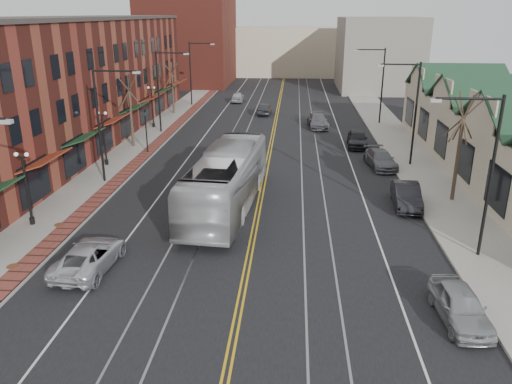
% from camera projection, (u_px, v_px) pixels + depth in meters
% --- Properties ---
extents(ground, '(160.00, 160.00, 0.00)m').
position_uv_depth(ground, '(238.00, 315.00, 20.36)').
color(ground, black).
rests_on(ground, ground).
extents(sidewalk_left, '(4.00, 120.00, 0.15)m').
position_uv_depth(sidewalk_left, '(117.00, 166.00, 39.96)').
color(sidewalk_left, gray).
rests_on(sidewalk_left, ground).
extents(sidewalk_right, '(4.00, 120.00, 0.15)m').
position_uv_depth(sidewalk_right, '(422.00, 172.00, 38.23)').
color(sidewalk_right, gray).
rests_on(sidewalk_right, ground).
extents(building_left, '(10.00, 50.00, 11.00)m').
position_uv_depth(building_left, '(62.00, 84.00, 45.19)').
color(building_left, maroon).
rests_on(building_left, ground).
extents(building_right, '(8.00, 36.00, 4.60)m').
position_uv_depth(building_right, '(508.00, 146.00, 37.04)').
color(building_right, tan).
rests_on(building_right, ground).
extents(backdrop_left, '(14.00, 18.00, 14.00)m').
position_uv_depth(backdrop_left, '(189.00, 42.00, 84.80)').
color(backdrop_left, maroon).
rests_on(backdrop_left, ground).
extents(backdrop_mid, '(22.00, 14.00, 9.00)m').
position_uv_depth(backdrop_mid, '(285.00, 51.00, 98.57)').
color(backdrop_mid, tan).
rests_on(backdrop_mid, ground).
extents(backdrop_right, '(12.00, 16.00, 11.00)m').
position_uv_depth(backdrop_right, '(378.00, 54.00, 78.39)').
color(backdrop_right, slate).
rests_on(backdrop_right, ground).
extents(streetlight_l_1, '(3.33, 0.25, 8.00)m').
position_uv_depth(streetlight_l_1, '(104.00, 114.00, 34.46)').
color(streetlight_l_1, black).
rests_on(streetlight_l_1, sidewalk_left).
extents(streetlight_l_2, '(3.33, 0.25, 8.00)m').
position_uv_depth(streetlight_l_2, '(162.00, 83.00, 49.47)').
color(streetlight_l_2, black).
rests_on(streetlight_l_2, sidewalk_left).
extents(streetlight_l_3, '(3.33, 0.25, 8.00)m').
position_uv_depth(streetlight_l_3, '(194.00, 67.00, 64.48)').
color(streetlight_l_3, black).
rests_on(streetlight_l_3, sidewalk_left).
extents(streetlight_r_0, '(3.33, 0.25, 8.00)m').
position_uv_depth(streetlight_r_0, '(483.00, 161.00, 23.49)').
color(streetlight_r_0, black).
rests_on(streetlight_r_0, sidewalk_right).
extents(streetlight_r_1, '(3.33, 0.25, 8.00)m').
position_uv_depth(streetlight_r_1, '(411.00, 103.00, 38.50)').
color(streetlight_r_1, black).
rests_on(streetlight_r_1, sidewalk_right).
extents(streetlight_r_2, '(3.33, 0.25, 8.00)m').
position_uv_depth(streetlight_r_2, '(379.00, 78.00, 53.51)').
color(streetlight_r_2, black).
rests_on(streetlight_r_2, sidewalk_right).
extents(lamppost_l_1, '(0.84, 0.28, 4.27)m').
position_uv_depth(lamppost_l_1, '(27.00, 190.00, 28.04)').
color(lamppost_l_1, black).
rests_on(lamppost_l_1, sidewalk_left).
extents(lamppost_l_2, '(0.84, 0.28, 4.27)m').
position_uv_depth(lamppost_l_2, '(104.00, 140.00, 39.29)').
color(lamppost_l_2, black).
rests_on(lamppost_l_2, sidewalk_left).
extents(lamppost_l_3, '(0.84, 0.28, 4.27)m').
position_uv_depth(lamppost_l_3, '(153.00, 108.00, 52.43)').
color(lamppost_l_3, black).
rests_on(lamppost_l_3, sidewalk_left).
extents(tree_left_near, '(1.78, 1.37, 6.48)m').
position_uv_depth(tree_left_near, '(130.00, 109.00, 44.46)').
color(tree_left_near, '#382B21').
rests_on(tree_left_near, sidewalk_left).
extents(tree_left_far, '(1.66, 1.28, 6.02)m').
position_uv_depth(tree_left_far, '(173.00, 87.00, 59.55)').
color(tree_left_far, '#382B21').
rests_on(tree_left_far, sidewalk_left).
extents(tree_right_mid, '(1.90, 1.46, 6.93)m').
position_uv_depth(tree_right_mid, '(459.00, 146.00, 31.32)').
color(tree_right_mid, '#382B21').
rests_on(tree_right_mid, sidewalk_right).
extents(manhole_mid, '(0.60, 0.60, 0.02)m').
position_uv_depth(manhole_mid, '(13.00, 266.00, 23.92)').
color(manhole_mid, '#592D19').
rests_on(manhole_mid, sidewalk_left).
extents(manhole_far, '(0.60, 0.60, 0.02)m').
position_uv_depth(manhole_far, '(60.00, 225.00, 28.62)').
color(manhole_far, '#592D19').
rests_on(manhole_far, sidewalk_left).
extents(traffic_signal, '(0.18, 0.15, 3.80)m').
position_uv_depth(traffic_signal, '(146.00, 127.00, 42.84)').
color(traffic_signal, black).
rests_on(traffic_signal, sidewalk_left).
extents(transit_bus, '(4.19, 13.47, 3.69)m').
position_uv_depth(transit_bus, '(226.00, 180.00, 30.91)').
color(transit_bus, '#B9BABC').
rests_on(transit_bus, ground).
extents(parked_suv, '(2.50, 4.97, 1.35)m').
position_uv_depth(parked_suv, '(89.00, 256.00, 23.78)').
color(parked_suv, silver).
rests_on(parked_suv, ground).
extents(parked_car_a, '(1.89, 4.17, 1.39)m').
position_uv_depth(parked_car_a, '(460.00, 305.00, 19.76)').
color(parked_car_a, '#9A9DA0').
rests_on(parked_car_a, ground).
extents(parked_car_b, '(1.87, 4.56, 1.47)m').
position_uv_depth(parked_car_b, '(406.00, 195.00, 31.51)').
color(parked_car_b, black).
rests_on(parked_car_b, ground).
extents(parked_car_c, '(2.46, 4.80, 1.33)m').
position_uv_depth(parked_car_c, '(381.00, 159.00, 39.55)').
color(parked_car_c, slate).
rests_on(parked_car_c, ground).
extents(parked_car_d, '(2.04, 4.53, 1.51)m').
position_uv_depth(parked_car_d, '(357.00, 139.00, 45.64)').
color(parked_car_d, '#232228').
rests_on(parked_car_d, ground).
extents(distant_car_left, '(1.63, 4.05, 1.31)m').
position_uv_depth(distant_car_left, '(265.00, 109.00, 60.18)').
color(distant_car_left, black).
rests_on(distant_car_left, ground).
extents(distant_car_right, '(2.37, 5.05, 1.43)m').
position_uv_depth(distant_car_right, '(318.00, 121.00, 53.36)').
color(distant_car_right, slate).
rests_on(distant_car_right, ground).
extents(distant_car_far, '(1.74, 4.12, 1.39)m').
position_uv_depth(distant_car_far, '(238.00, 97.00, 68.64)').
color(distant_car_far, '#B2B6BA').
rests_on(distant_car_far, ground).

